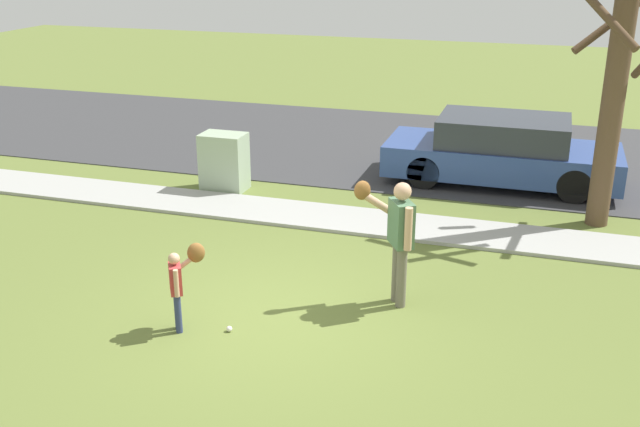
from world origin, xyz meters
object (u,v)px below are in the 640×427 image
object	(u,v)px
person_adult	(397,231)
parked_wagon_blue	(502,151)
person_child	(181,278)
street_tree_near	(615,85)
utility_cabinet	(224,162)
baseball	(229,329)

from	to	relation	value
person_adult	parked_wagon_blue	bearing A→B (deg)	-131.03
person_child	parked_wagon_blue	bearing A→B (deg)	33.31
person_adult	street_tree_near	world-z (taller)	street_tree_near
parked_wagon_blue	person_child	bearing A→B (deg)	65.22
person_child	utility_cabinet	xyz separation A→B (m)	(-1.77, 5.18, -0.15)
baseball	parked_wagon_blue	bearing A→B (deg)	68.89
person_child	utility_cabinet	distance (m)	5.47
person_adult	parked_wagon_blue	world-z (taller)	person_adult
baseball	parked_wagon_blue	size ratio (longest dim) A/B	0.02
street_tree_near	parked_wagon_blue	xyz separation A→B (m)	(-1.78, 1.77, -1.73)
person_child	parked_wagon_blue	xyz separation A→B (m)	(3.30, 7.16, -0.04)
person_adult	parked_wagon_blue	distance (m)	5.78
street_tree_near	parked_wagon_blue	bearing A→B (deg)	135.07
person_adult	person_child	size ratio (longest dim) A/B	1.56
person_child	parked_wagon_blue	distance (m)	7.88
person_child	street_tree_near	size ratio (longest dim) A/B	0.25
baseball	street_tree_near	distance (m)	7.34
baseball	utility_cabinet	world-z (taller)	utility_cabinet
person_child	baseball	world-z (taller)	person_child
utility_cabinet	street_tree_near	world-z (taller)	street_tree_near
person_adult	utility_cabinet	bearing A→B (deg)	-73.66
person_adult	person_child	bearing A→B (deg)	-0.40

